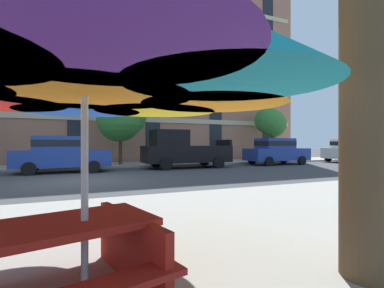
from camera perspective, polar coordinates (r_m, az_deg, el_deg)
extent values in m
plane|color=#424244|center=(11.61, -21.53, -6.94)|extent=(120.00, 120.00, 0.00)
cube|color=#9E998E|center=(18.37, -22.30, -4.18)|extent=(56.00, 3.60, 0.12)
cube|color=#A87056|center=(27.75, -22.70, 17.20)|extent=(37.34, 12.00, 19.20)
cube|color=beige|center=(20.56, -22.44, 5.03)|extent=(36.59, 0.08, 0.36)
cube|color=beige|center=(21.08, -22.44, 13.73)|extent=(36.59, 0.08, 0.36)
cube|color=beige|center=(22.06, -22.44, 21.83)|extent=(36.59, 0.08, 0.36)
cube|color=black|center=(22.22, -22.44, 22.78)|extent=(1.10, 0.06, 18.00)
cube|color=black|center=(22.94, -7.92, 22.02)|extent=(1.10, 0.06, 18.00)
cube|color=black|center=(24.82, 4.83, 20.28)|extent=(1.10, 0.06, 18.00)
cube|color=black|center=(27.62, 15.12, 18.15)|extent=(1.10, 0.06, 18.00)
cube|color=navy|center=(15.23, -24.66, -2.64)|extent=(4.40, 1.76, 0.80)
cube|color=navy|center=(15.22, -25.23, 0.15)|extent=(2.30, 1.55, 0.68)
cube|color=black|center=(15.22, -25.23, 0.15)|extent=(2.32, 1.57, 0.32)
cylinder|color=black|center=(16.17, -19.75, -3.90)|extent=(0.60, 0.22, 0.60)
cylinder|color=black|center=(14.42, -19.28, -4.38)|extent=(0.60, 0.22, 0.60)
cylinder|color=black|center=(16.22, -29.44, -3.89)|extent=(0.60, 0.22, 0.60)
cylinder|color=black|center=(14.47, -30.15, -4.37)|extent=(0.60, 0.22, 0.60)
cube|color=black|center=(16.48, -1.04, -2.02)|extent=(5.10, 1.90, 0.96)
cube|color=black|center=(16.09, -4.66, 1.25)|extent=(1.90, 1.75, 0.90)
cube|color=black|center=(17.57, 6.42, 0.26)|extent=(0.16, 1.75, 0.36)
cylinder|color=black|center=(18.02, 2.45, -3.37)|extent=(0.68, 0.22, 0.68)
cylinder|color=black|center=(16.34, 5.38, -3.72)|extent=(0.68, 0.22, 0.68)
cylinder|color=black|center=(16.88, -7.26, -3.60)|extent=(0.68, 0.22, 0.68)
cylinder|color=black|center=(15.07, -5.22, -4.04)|extent=(0.68, 0.22, 0.68)
cube|color=navy|center=(19.98, 16.78, -2.00)|extent=(4.40, 1.76, 0.80)
cube|color=navy|center=(19.87, 16.45, 0.12)|extent=(2.30, 1.55, 0.68)
cube|color=black|center=(19.87, 16.45, 0.12)|extent=(2.32, 1.57, 0.32)
cylinder|color=black|center=(21.56, 18.03, -2.92)|extent=(0.60, 0.22, 0.60)
cylinder|color=black|center=(20.28, 21.34, -3.11)|extent=(0.60, 0.22, 0.60)
cylinder|color=black|center=(19.85, 12.13, -3.17)|extent=(0.60, 0.22, 0.60)
cylinder|color=black|center=(18.45, 15.32, -3.41)|extent=(0.60, 0.22, 0.60)
cube|color=silver|center=(25.27, 29.38, -1.58)|extent=(4.40, 1.76, 0.80)
cube|color=silver|center=(25.14, 29.18, 0.10)|extent=(2.30, 1.55, 0.68)
cube|color=black|center=(25.14, 29.18, 0.10)|extent=(2.32, 1.57, 0.32)
cylinder|color=black|center=(26.90, 29.63, -2.33)|extent=(0.60, 0.22, 0.60)
cylinder|color=black|center=(25.89, 32.76, -2.43)|extent=(0.60, 0.22, 0.60)
cylinder|color=black|center=(24.77, 25.85, -2.54)|extent=(0.60, 0.22, 0.60)
cylinder|color=black|center=(23.67, 29.09, -2.66)|extent=(0.60, 0.22, 0.60)
cylinder|color=#4C3823|center=(18.28, -14.29, -1.32)|extent=(0.22, 0.22, 1.95)
sphere|color=#387F33|center=(18.06, -14.52, 4.78)|extent=(2.73, 2.73, 2.73)
sphere|color=#387F33|center=(18.56, -13.59, 5.82)|extent=(2.88, 2.88, 2.88)
cylinder|color=brown|center=(23.82, 16.20, -0.84)|extent=(0.32, 0.32, 2.09)
sphere|color=#387F33|center=(23.93, 15.09, 4.65)|extent=(2.16, 2.16, 2.16)
sphere|color=#387F33|center=(24.19, 16.05, 3.96)|extent=(2.21, 2.21, 2.21)
sphere|color=#387F33|center=(23.87, 15.35, 4.82)|extent=(1.84, 1.84, 1.84)
cylinder|color=silver|center=(2.53, -20.91, -5.69)|extent=(0.06, 0.06, 2.31)
cone|color=orange|center=(2.92, 4.47, 12.93)|extent=(1.46, 1.46, 0.50)
cone|color=yellow|center=(3.58, -7.38, 10.53)|extent=(1.46, 1.46, 0.50)
cone|color=blue|center=(3.79, -21.79, 9.92)|extent=(1.46, 1.46, 0.50)
cone|color=#199EB2|center=(2.03, 7.17, 18.79)|extent=(1.46, 1.46, 0.50)
cone|color=orange|center=(2.61, -20.92, 15.41)|extent=(1.83, 1.83, 0.58)
cube|color=red|center=(2.59, -28.84, -14.92)|extent=(1.94, 1.20, 0.06)
cube|color=red|center=(3.27, -30.45, -17.22)|extent=(1.82, 0.69, 0.05)
cube|color=red|center=(2.92, -12.39, -20.82)|extent=(0.40, 1.38, 0.74)
cylinder|color=brown|center=(3.28, 32.65, 9.34)|extent=(0.58, 0.58, 3.88)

